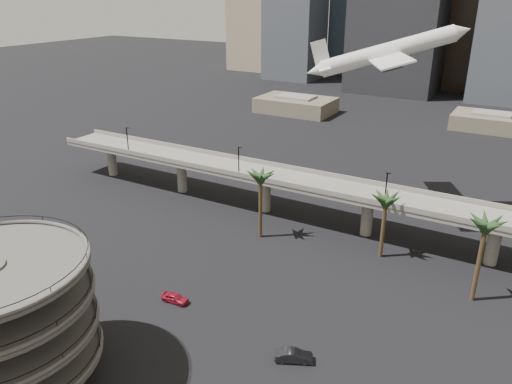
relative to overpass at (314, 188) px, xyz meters
The scene contains 6 objects.
overpass is the anchor object (origin of this frame).
palm_trees 23.10m from the overpass, 19.31° to the right, with size 54.40×18.40×14.00m.
low_buildings 87.69m from the overpass, 85.49° to the left, with size 135.00×27.50×6.80m.
airborne_jet 29.12m from the overpass, 56.39° to the left, with size 28.72×26.65×11.30m.
car_a 37.14m from the overpass, 100.38° to the right, with size 1.73×4.30×1.47m, color #AA182D.
car_b 41.76m from the overpass, 69.39° to the right, with size 1.69×4.84×1.60m, color black.
Camera 1 is at (35.55, -29.55, 43.73)m, focal length 35.00 mm.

